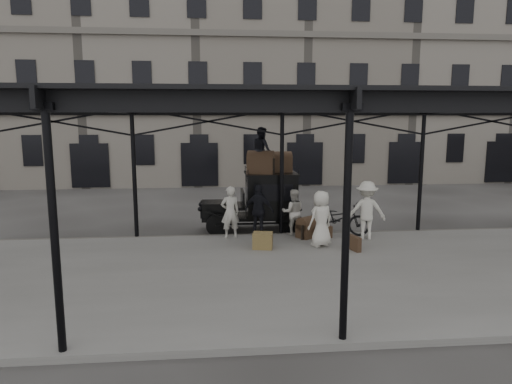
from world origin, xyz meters
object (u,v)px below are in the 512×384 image
at_px(porter_left, 230,212).
at_px(porter_official, 259,211).
at_px(steamer_trunk_platform, 309,228).
at_px(steamer_trunk_roof_near, 261,164).
at_px(taxi, 262,199).
at_px(bicycle, 339,218).

distance_m(porter_left, porter_official, 1.01).
bearing_deg(porter_left, steamer_trunk_platform, 164.30).
bearing_deg(steamer_trunk_roof_near, taxi, 87.86).
distance_m(porter_left, steamer_trunk_roof_near, 2.28).
bearing_deg(porter_left, porter_official, 175.25).
distance_m(porter_official, bicycle, 2.82).
distance_m(porter_left, bicycle, 3.82).
bearing_deg(bicycle, porter_left, 121.94).
height_order(porter_left, porter_official, porter_official).
height_order(bicycle, steamer_trunk_roof_near, steamer_trunk_roof_near).
height_order(taxi, bicycle, taxi).
bearing_deg(bicycle, steamer_trunk_roof_near, 96.98).
distance_m(taxi, steamer_trunk_roof_near, 1.35).
relative_size(bicycle, steamer_trunk_platform, 2.62).
bearing_deg(taxi, porter_left, -129.51).
distance_m(porter_official, steamer_trunk_platform, 1.80).
bearing_deg(steamer_trunk_roof_near, steamer_trunk_platform, -26.30).
height_order(taxi, steamer_trunk_platform, taxi).
distance_m(steamer_trunk_roof_near, steamer_trunk_platform, 2.91).
bearing_deg(taxi, steamer_trunk_roof_near, -108.07).
distance_m(taxi, porter_official, 1.39).
bearing_deg(steamer_trunk_platform, steamer_trunk_roof_near, 100.84).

